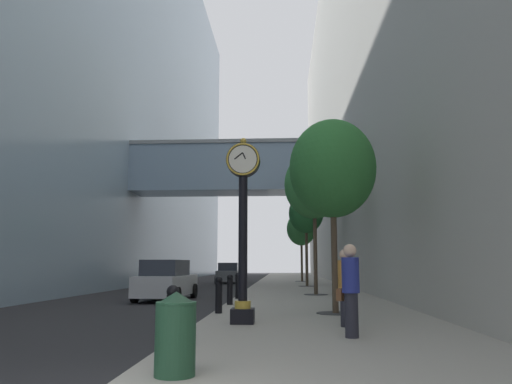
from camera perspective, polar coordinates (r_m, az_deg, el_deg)
name	(u,v)px	position (r m, az deg, el deg)	size (l,w,h in m)	color
ground_plane	(251,288)	(32.09, -0.58, -11.08)	(110.00, 110.00, 0.00)	#262628
sidewalk_right	(298,285)	(35.03, 4.83, -10.70)	(6.11, 80.00, 0.14)	#9E998E
building_block_left	(92,54)	(41.05, -18.41, 14.90)	(23.38, 80.00, 34.98)	#849EB2
building_block_right	(398,78)	(38.45, 16.16, 12.56)	(9.00, 80.00, 30.06)	#B7B2A8
street_clock	(243,219)	(12.07, -1.52, -3.16)	(0.84, 0.55, 4.53)	black
bollard_nearest	(172,315)	(8.65, -9.65, -13.87)	(0.22, 0.22, 1.05)	black
bollard_third	(219,294)	(14.54, -4.33, -11.67)	(0.22, 0.22, 1.05)	black
bollard_fourth	(230,289)	(17.51, -3.03, -11.11)	(0.22, 0.22, 1.05)	black
bollard_fifth	(238,285)	(20.49, -2.11, -10.71)	(0.22, 0.22, 1.05)	black
bollard_sixth	(244,282)	(23.47, -1.43, -10.40)	(0.22, 0.22, 1.05)	black
street_tree_near	(332,169)	(14.85, 8.83, 2.65)	(2.56, 2.56, 5.69)	#333335
street_tree_mid_near	(314,185)	(23.50, 6.74, 0.79)	(2.82, 2.82, 6.74)	#333335
street_tree_mid_far	(306,214)	(32.00, 5.81, -2.52)	(2.23, 2.23, 5.93)	#333335
street_tree_far	(301,229)	(40.59, 5.27, -4.28)	(2.39, 2.39, 5.64)	#333335
trash_bin	(176,332)	(6.62, -9.29, -15.72)	(0.53, 0.53, 1.05)	#234C33
pedestrian_walking	(350,287)	(9.93, 10.87, -10.78)	(0.52, 0.49, 1.79)	#23232D
pedestrian_by_clock	(346,285)	(11.60, 10.32, -10.55)	(0.48, 0.48, 1.74)	#23232D
car_silver_near	(166,281)	(21.81, -10.33, -10.07)	(2.07, 4.65, 1.71)	#B7BABF
car_grey_mid	(229,273)	(40.58, -3.10, -9.36)	(1.98, 4.42, 1.64)	slate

